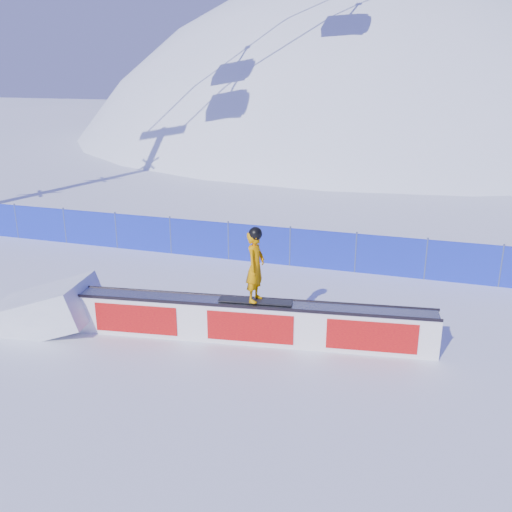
% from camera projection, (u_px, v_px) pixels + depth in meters
% --- Properties ---
extents(ground, '(160.00, 160.00, 0.00)m').
position_uv_depth(ground, '(205.00, 321.00, 13.80)').
color(ground, white).
rests_on(ground, ground).
extents(snow_hill, '(64.00, 64.00, 64.00)m').
position_uv_depth(snow_hill, '(367.00, 314.00, 57.56)').
color(snow_hill, white).
rests_on(snow_hill, ground).
extents(safety_fence, '(22.05, 0.05, 1.30)m').
position_uv_depth(safety_fence, '(259.00, 244.00, 17.68)').
color(safety_fence, '#1A2DBC').
rests_on(safety_fence, ground).
extents(rail_box, '(8.04, 1.64, 0.96)m').
position_uv_depth(rail_box, '(252.00, 322.00, 12.65)').
color(rail_box, white).
rests_on(rail_box, ground).
extents(snow_ramp, '(2.77, 1.95, 1.61)m').
position_uv_depth(snow_ramp, '(45.00, 325.00, 13.59)').
color(snow_ramp, white).
rests_on(snow_ramp, ground).
extents(snowboarder, '(1.65, 0.60, 1.70)m').
position_uv_depth(snowboarder, '(255.00, 266.00, 12.21)').
color(snowboarder, black).
rests_on(snowboarder, rail_box).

